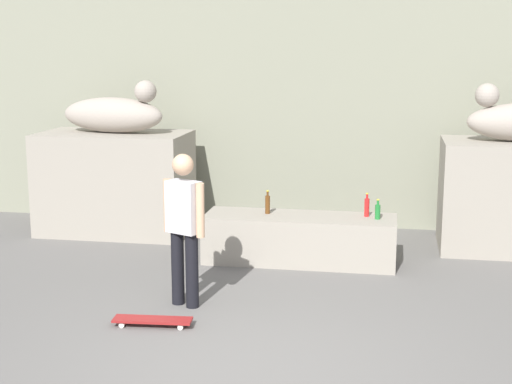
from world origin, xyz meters
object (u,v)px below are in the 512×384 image
Objects in this scene: bottle_green at (378,211)px; bottle_brown at (268,204)px; bottle_red at (367,207)px; statue_reclining_left at (115,114)px; skater at (184,223)px; skateboard at (152,320)px.

bottle_green is 0.83× the size of bottle_brown.
bottle_brown is at bearing -177.34° from bottle_red.
bottle_brown is (2.45, -1.03, -1.05)m from statue_reclining_left.
skater is 2.03m from bottle_brown.
skateboard is 3.40m from bottle_green.
bottle_red is (2.03, 2.65, 0.68)m from skateboard.
skater is at bearing -133.23° from bottle_red.
statue_reclining_left is 5.41× the size of bottle_brown.
skateboard is at bearing -79.58° from skater.
skateboard is (1.70, -3.63, -1.73)m from statue_reclining_left.
skater is at bearing 71.64° from skateboard.
skateboard is 3.41m from bottle_red.
skater is 2.05× the size of skateboard.
statue_reclining_left is 2.86m from bottle_brown.
bottle_brown reaches higher than skateboard.
statue_reclining_left reaches higher than skater.
statue_reclining_left is at bearing 110.41° from skateboard.
bottle_red reaches higher than skateboard.
bottle_green is (2.01, 1.87, -0.20)m from skater.
statue_reclining_left is 6.49× the size of bottle_green.
bottle_red is (3.73, -0.98, -1.05)m from statue_reclining_left.
bottle_brown is (0.75, 2.59, 0.68)m from skateboard.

